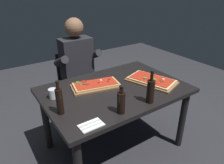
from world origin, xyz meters
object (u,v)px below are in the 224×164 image
tumbler_near_camera (53,94)px  seated_diner (79,66)px  diner_chair (76,81)px  wine_bottle_dark (151,91)px  dining_table (115,97)px  pizza_rectangular_front (96,85)px  oil_bottle_amber (60,101)px  pizza_rectangular_left (152,80)px  vinegar_bottle_green (121,102)px

tumbler_near_camera → seated_diner: 0.78m
diner_chair → seated_diner: 0.28m
wine_bottle_dark → diner_chair: bearing=96.9°
wine_bottle_dark → tumbler_near_camera: (-0.68, 0.55, -0.07)m
dining_table → pizza_rectangular_front: size_ratio=2.65×
dining_table → pizza_rectangular_front: 0.22m
oil_bottle_amber → pizza_rectangular_left: bearing=1.0°
pizza_rectangular_front → tumbler_near_camera: size_ratio=5.83×
dining_table → pizza_rectangular_left: bearing=-13.7°
pizza_rectangular_left → wine_bottle_dark: wine_bottle_dark is taller
wine_bottle_dark → seated_diner: size_ratio=0.23×
pizza_rectangular_front → vinegar_bottle_green: vinegar_bottle_green is taller
dining_table → pizza_rectangular_left: 0.43m
oil_bottle_amber → tumbler_near_camera: bearing=82.9°
pizza_rectangular_front → diner_chair: diner_chair is taller
dining_table → tumbler_near_camera: 0.61m
dining_table → tumbler_near_camera: tumbler_near_camera is taller
vinegar_bottle_green → seated_diner: (0.16, 1.11, -0.10)m
dining_table → vinegar_bottle_green: bearing=-118.0°
pizza_rectangular_front → oil_bottle_amber: oil_bottle_amber is taller
oil_bottle_amber → wine_bottle_dark: bearing=-20.8°
wine_bottle_dark → vinegar_bottle_green: wine_bottle_dark is taller
dining_table → oil_bottle_amber: oil_bottle_amber is taller
oil_bottle_amber → vinegar_bottle_green: size_ratio=1.20×
oil_bottle_amber → tumbler_near_camera: oil_bottle_amber is taller
dining_table → wine_bottle_dark: size_ratio=4.66×
vinegar_bottle_green → diner_chair: size_ratio=0.28×
pizza_rectangular_left → seated_diner: 0.95m
diner_chair → seated_diner: seated_diner is taller
seated_diner → pizza_rectangular_front: bearing=-99.0°
pizza_rectangular_left → tumbler_near_camera: size_ratio=6.30×
dining_table → diner_chair: diner_chair is taller
pizza_rectangular_left → wine_bottle_dark: bearing=-135.9°
dining_table → wine_bottle_dark: bearing=-74.7°
dining_table → oil_bottle_amber: (-0.61, -0.12, 0.21)m
oil_bottle_amber → dining_table: bearing=10.8°
pizza_rectangular_left → seated_diner: (-0.45, 0.83, -0.02)m
diner_chair → wine_bottle_dark: bearing=-83.1°
pizza_rectangular_left → diner_chair: diner_chair is taller
diner_chair → pizza_rectangular_front: bearing=-97.5°
oil_bottle_amber → diner_chair: bearing=59.8°
pizza_rectangular_front → wine_bottle_dark: size_ratio=1.76×
pizza_rectangular_left → vinegar_bottle_green: vinegar_bottle_green is taller
wine_bottle_dark → oil_bottle_amber: 0.77m
tumbler_near_camera → seated_diner: size_ratio=0.07×
pizza_rectangular_front → dining_table: bearing=-44.1°
wine_bottle_dark → seated_diner: (-0.15, 1.12, -0.11)m
vinegar_bottle_green → dining_table: bearing=62.0°
wine_bottle_dark → pizza_rectangular_front: bearing=115.1°
pizza_rectangular_front → vinegar_bottle_green: (-0.06, -0.51, 0.08)m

